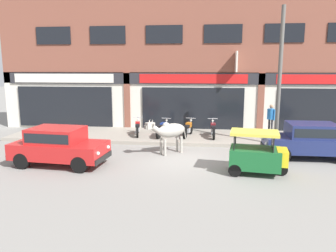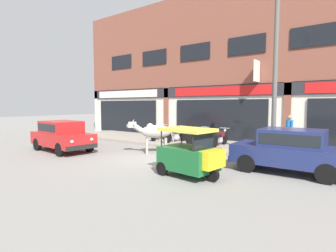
# 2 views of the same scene
# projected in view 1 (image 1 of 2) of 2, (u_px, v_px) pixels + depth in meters

# --- Properties ---
(ground_plane) EXTENTS (90.00, 90.00, 0.00)m
(ground_plane) POSITION_uv_depth(u_px,v_px,m) (185.00, 159.00, 13.34)
(ground_plane) COLOR gray
(sidewalk) EXTENTS (19.00, 3.74, 0.17)m
(sidewalk) POSITION_uv_depth(u_px,v_px,m) (190.00, 137.00, 17.30)
(sidewalk) COLOR gray
(sidewalk) RESTS_ON ground
(shop_building) EXTENTS (23.00, 1.40, 9.17)m
(shop_building) POSITION_uv_depth(u_px,v_px,m) (193.00, 55.00, 18.61)
(shop_building) COLOR brown
(shop_building) RESTS_ON ground
(cow) EXTENTS (1.74, 1.61, 1.61)m
(cow) POSITION_uv_depth(u_px,v_px,m) (169.00, 131.00, 14.03)
(cow) COLOR #9E998E
(cow) RESTS_ON ground
(car_0) EXTENTS (3.63, 1.64, 1.46)m
(car_0) POSITION_uv_depth(u_px,v_px,m) (310.00, 139.00, 13.39)
(car_0) COLOR black
(car_0) RESTS_ON ground
(car_1) EXTENTS (3.71, 1.89, 1.46)m
(car_1) POSITION_uv_depth(u_px,v_px,m) (59.00, 144.00, 12.45)
(car_1) COLOR black
(car_1) RESTS_ON ground
(auto_rickshaw) EXTENTS (2.07, 1.38, 1.52)m
(auto_rickshaw) POSITION_uv_depth(u_px,v_px,m) (257.00, 156.00, 11.45)
(auto_rickshaw) COLOR black
(auto_rickshaw) RESTS_ON ground
(motorcycle_0) EXTENTS (0.59, 1.80, 0.88)m
(motorcycle_0) POSITION_uv_depth(u_px,v_px,m) (138.00, 128.00, 17.20)
(motorcycle_0) COLOR black
(motorcycle_0) RESTS_ON sidewalk
(motorcycle_1) EXTENTS (0.64, 1.79, 0.88)m
(motorcycle_1) POSITION_uv_depth(u_px,v_px,m) (163.00, 129.00, 16.88)
(motorcycle_1) COLOR black
(motorcycle_1) RESTS_ON sidewalk
(motorcycle_2) EXTENTS (0.62, 1.80, 0.88)m
(motorcycle_2) POSITION_uv_depth(u_px,v_px,m) (188.00, 129.00, 16.91)
(motorcycle_2) COLOR black
(motorcycle_2) RESTS_ON sidewalk
(motorcycle_3) EXTENTS (0.52, 1.81, 0.88)m
(motorcycle_3) POSITION_uv_depth(u_px,v_px,m) (213.00, 130.00, 16.73)
(motorcycle_3) COLOR black
(motorcycle_3) RESTS_ON sidewalk
(pedestrian) EXTENTS (0.35, 0.40, 1.60)m
(pedestrian) POSITION_uv_depth(u_px,v_px,m) (271.00, 116.00, 17.25)
(pedestrian) COLOR #2D2D33
(pedestrian) RESTS_ON sidewalk
(utility_pole) EXTENTS (0.18, 0.18, 6.20)m
(utility_pole) POSITION_uv_depth(u_px,v_px,m) (280.00, 77.00, 14.72)
(utility_pole) COLOR #595651
(utility_pole) RESTS_ON sidewalk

